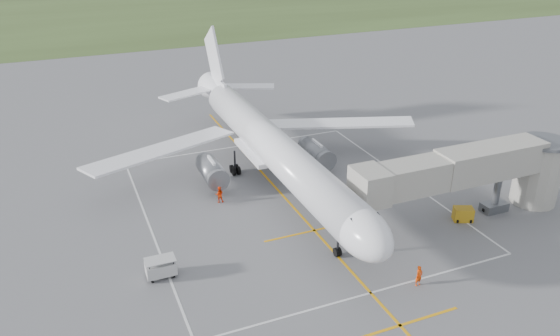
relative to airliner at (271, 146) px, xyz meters
name	(u,v)px	position (x,y,z in m)	size (l,w,h in m)	color
ground	(274,186)	(0.00, -0.75, -4.39)	(700.00, 700.00, 0.00)	#5A5A5D
grass_strip	(115,10)	(0.00, 129.25, -4.38)	(700.00, 120.00, 0.02)	#394B21
apron_markings	(296,210)	(0.00, -6.57, -4.38)	(28.20, 60.00, 0.01)	orange
airliner	(271,146)	(0.00, 0.00, 0.00)	(38.93, 46.75, 13.52)	white
jet_bridge	(482,171)	(15.72, -14.25, 0.35)	(23.40, 5.00, 7.20)	gray
gpu_unit	(463,214)	(13.94, -14.55, -3.73)	(2.10, 1.80, 1.34)	#B88717
baggage_cart	(161,268)	(-14.53, -12.36, -3.54)	(2.40, 1.44, 1.67)	#B7B7B7
ramp_worker_nose	(419,276)	(3.98, -21.32, -3.51)	(0.64, 0.42, 1.76)	#F14107
ramp_worker_wing	(219,194)	(-6.50, -2.05, -3.52)	(0.85, 0.66, 1.74)	#FF3808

